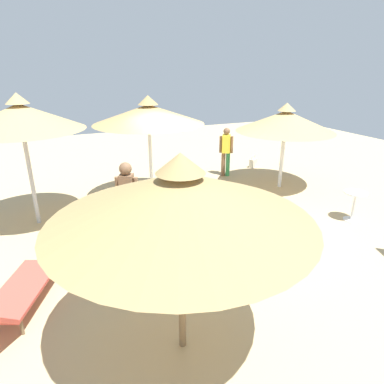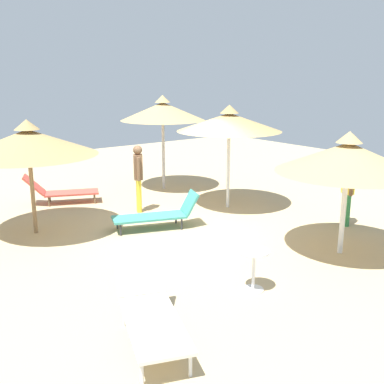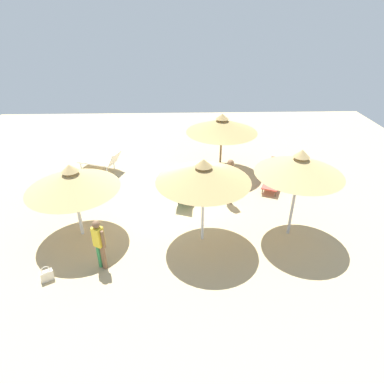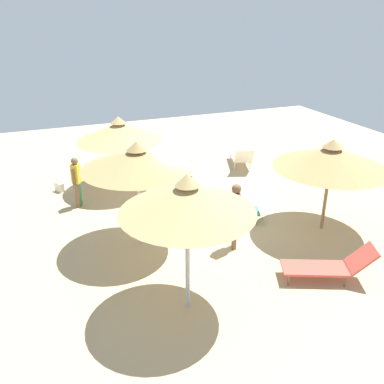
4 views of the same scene
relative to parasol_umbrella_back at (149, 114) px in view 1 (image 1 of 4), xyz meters
The scene contains 11 objects.
ground 2.93m from the parasol_umbrella_back, 160.17° to the right, with size 24.00×24.00×0.10m, color tan.
parasol_umbrella_back is the anchor object (origin of this frame).
parasol_umbrella_far_right 3.84m from the parasol_umbrella_back, 95.76° to the right, with size 2.74×2.74×2.43m.
parasol_umbrella_far_left 4.94m from the parasol_umbrella_back, 167.56° to the left, with size 2.96×2.96×2.54m.
parasol_umbrella_near_right 2.78m from the parasol_umbrella_back, 94.24° to the left, with size 2.55×2.55×2.87m.
lounge_chair_center 4.99m from the parasol_umbrella_back, 138.15° to the left, with size 2.05×1.34×0.84m.
lounge_chair_near_left 3.12m from the parasol_umbrella_back, behind, with size 2.04×1.23×0.82m.
person_standing_edge 2.69m from the parasol_umbrella_back, 152.76° to the left, with size 0.31×0.39×1.74m.
person_standing_back 3.38m from the parasol_umbrella_back, 67.32° to the right, with size 0.32×0.38×1.56m.
handbag 4.99m from the parasol_umbrella_back, 68.69° to the right, with size 0.29×0.35×0.47m.
side_table_round 5.22m from the parasol_umbrella_back, 126.71° to the right, with size 0.51×0.51×0.69m.
Camera 1 is at (-6.22, 2.86, 3.37)m, focal length 31.05 mm.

